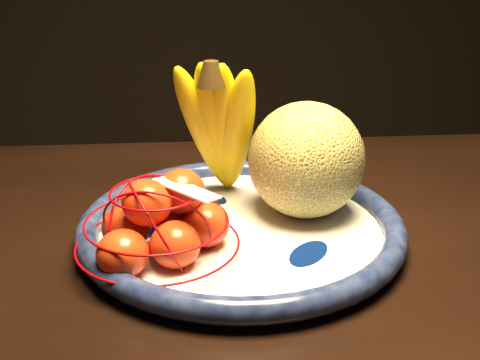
{
  "coord_description": "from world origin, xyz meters",
  "views": [
    {
      "loc": [
        -0.19,
        -0.53,
        1.07
      ],
      "look_at": [
        -0.1,
        0.1,
        0.81
      ],
      "focal_mm": 45.0,
      "sensor_mm": 36.0,
      "label": 1
    }
  ],
  "objects": [
    {
      "name": "dining_table",
      "position": [
        -0.02,
        0.01,
        0.66
      ],
      "size": [
        1.53,
        0.96,
        0.74
      ],
      "rotation": [
        0.0,
        0.0,
        -0.05
      ],
      "color": "black",
      "rests_on": "ground"
    },
    {
      "name": "fruit_bowl",
      "position": [
        -0.1,
        0.09,
        0.76
      ],
      "size": [
        0.38,
        0.38,
        0.03
      ],
      "rotation": [
        0.0,
        0.0,
        0.25
      ],
      "color": "white",
      "rests_on": "dining_table"
    },
    {
      "name": "cantaloupe",
      "position": [
        -0.02,
        0.12,
        0.83
      ],
      "size": [
        0.14,
        0.14,
        0.14
      ],
      "primitive_type": "sphere",
      "color": "olive",
      "rests_on": "fruit_bowl"
    },
    {
      "name": "banana_bunch",
      "position": [
        -0.12,
        0.18,
        0.86
      ],
      "size": [
        0.12,
        0.13,
        0.2
      ],
      "rotation": [
        0.0,
        0.0,
        -0.37
      ],
      "color": "yellow",
      "rests_on": "fruit_bowl"
    },
    {
      "name": "mandarin_bag",
      "position": [
        -0.19,
        0.04,
        0.79
      ],
      "size": [
        0.23,
        0.23,
        0.11
      ],
      "rotation": [
        0.0,
        0.0,
        0.41
      ],
      "color": "#FB3917",
      "rests_on": "fruit_bowl"
    },
    {
      "name": "price_tag",
      "position": [
        -0.17,
        0.03,
        0.83
      ],
      "size": [
        0.07,
        0.07,
        0.01
      ],
      "primitive_type": "cube",
      "rotation": [
        -0.14,
        0.1,
        -0.74
      ],
      "color": "white",
      "rests_on": "mandarin_bag"
    }
  ]
}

